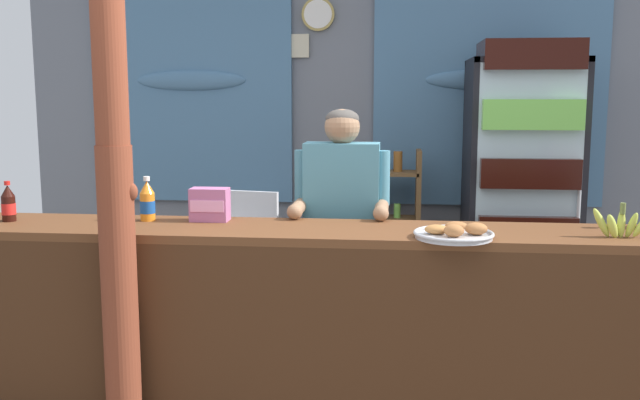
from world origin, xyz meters
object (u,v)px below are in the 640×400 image
snack_box_wafer (210,205)px  banana_bunch (621,224)px  stall_counter (307,307)px  soda_bottle_orange_soda (147,202)px  plastic_lawn_chair (245,243)px  timber_post (114,158)px  shopkeeper (342,211)px  soda_bottle_cola (8,204)px  drink_fridge (522,167)px  bottle_shelf_rack (388,223)px  pastry_tray (455,233)px

snack_box_wafer → banana_bunch: 1.93m
stall_counter → soda_bottle_orange_soda: size_ratio=16.71×
plastic_lawn_chair → soda_bottle_orange_soda: bearing=-95.8°
timber_post → shopkeeper: 1.29m
soda_bottle_cola → snack_box_wafer: 1.00m
stall_counter → snack_box_wafer: bearing=154.5°
timber_post → soda_bottle_cola: (-0.71, 0.37, -0.27)m
drink_fridge → bottle_shelf_rack: bearing=170.8°
shopkeeper → timber_post: bearing=-137.5°
timber_post → banana_bunch: timber_post is taller
plastic_lawn_chair → drink_fridge: bearing=4.8°
soda_bottle_orange_soda → shopkeeper: bearing=21.7°
drink_fridge → shopkeeper: size_ratio=1.29×
plastic_lawn_chair → pastry_tray: 2.31m
pastry_tray → timber_post: bearing=-172.8°
drink_fridge → banana_bunch: bearing=-86.8°
bottle_shelf_rack → snack_box_wafer: bottle_shelf_rack is taller
drink_fridge → bottle_shelf_rack: (-0.94, 0.15, -0.45)m
timber_post → soda_bottle_cola: timber_post is taller
bottle_shelf_rack → shopkeeper: shopkeeper is taller
timber_post → soda_bottle_orange_soda: (-0.03, 0.46, -0.26)m
stall_counter → soda_bottle_cola: bearing=175.1°
soda_bottle_orange_soda → snack_box_wafer: bearing=5.0°
soda_bottle_cola → pastry_tray: 2.19m
plastic_lawn_chair → soda_bottle_cola: 1.91m
pastry_tray → bottle_shelf_rack: bearing=98.3°
timber_post → bottle_shelf_rack: bearing=63.5°
snack_box_wafer → soda_bottle_orange_soda: bearing=-175.0°
plastic_lawn_chair → soda_bottle_orange_soda: (-0.16, -1.54, 0.53)m
bottle_shelf_rack → shopkeeper: bearing=-99.1°
bottle_shelf_rack → banana_bunch: bottle_shelf_rack is taller
soda_bottle_cola → plastic_lawn_chair: bearing=62.7°
soda_bottle_orange_soda → banana_bunch: size_ratio=0.81×
soda_bottle_cola → pastry_tray: soda_bottle_cola is taller
timber_post → plastic_lawn_chair: (0.13, 2.00, -0.79)m
soda_bottle_cola → bottle_shelf_rack: bearing=46.2°
soda_bottle_orange_soda → drink_fridge: bearing=38.8°
stall_counter → snack_box_wafer: size_ratio=19.89×
stall_counter → soda_bottle_orange_soda: (-0.83, 0.22, 0.45)m
soda_bottle_orange_soda → pastry_tray: (1.50, -0.28, -0.07)m
drink_fridge → banana_bunch: 1.89m
drink_fridge → soda_bottle_orange_soda: size_ratio=8.58×
soda_bottle_cola → snack_box_wafer: size_ratio=1.07×
drink_fridge → pastry_tray: (-0.63, -1.98, -0.10)m
bottle_shelf_rack → soda_bottle_cola: (-1.87, -1.95, 0.41)m
timber_post → bottle_shelf_rack: 2.68m
bottle_shelf_rack → pastry_tray: (0.31, -2.14, 0.35)m
timber_post → shopkeeper: bearing=42.5°
shopkeeper → soda_bottle_orange_soda: bearing=-158.3°
snack_box_wafer → soda_bottle_cola: bearing=-173.2°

